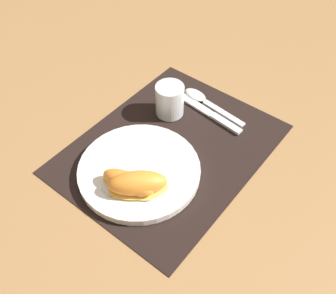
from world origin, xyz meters
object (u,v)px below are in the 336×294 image
at_px(plate, 139,170).
at_px(juice_glass, 170,101).
at_px(spoon, 203,100).
at_px(fork, 137,172).
at_px(citrus_wedge_1, 138,184).
at_px(knife, 207,112).
at_px(citrus_wedge_0, 128,183).

bearing_deg(plate, juice_glass, 19.51).
bearing_deg(juice_glass, spoon, -25.20).
bearing_deg(fork, citrus_wedge_1, -134.62).
relative_size(juice_glass, knife, 0.37).
bearing_deg(fork, juice_glass, 19.58).
height_order(knife, fork, fork).
distance_m(knife, spoon, 0.04).
distance_m(spoon, citrus_wedge_0, 0.32).
distance_m(spoon, citrus_wedge_1, 0.31).
xyz_separation_m(knife, fork, (-0.25, 0.00, 0.02)).
bearing_deg(juice_glass, citrus_wedge_0, -160.43).
xyz_separation_m(juice_glass, knife, (0.05, -0.07, -0.03)).
bearing_deg(spoon, citrus_wedge_0, -171.91).
relative_size(citrus_wedge_0, citrus_wedge_1, 0.99).
bearing_deg(citrus_wedge_1, spoon, 11.42).
relative_size(spoon, citrus_wedge_1, 1.48).
height_order(juice_glass, citrus_wedge_0, juice_glass).
height_order(spoon, citrus_wedge_0, citrus_wedge_0).
bearing_deg(citrus_wedge_1, citrus_wedge_0, 114.61).
relative_size(fork, citrus_wedge_0, 1.54).
relative_size(plate, knife, 1.21).
xyz_separation_m(fork, citrus_wedge_0, (-0.04, -0.01, 0.01)).
bearing_deg(spoon, juice_glass, 154.80).
distance_m(plate, knife, 0.23).
xyz_separation_m(plate, citrus_wedge_1, (-0.04, -0.04, 0.03)).
height_order(knife, citrus_wedge_1, citrus_wedge_1).
bearing_deg(knife, citrus_wedge_1, -174.16).
xyz_separation_m(knife, citrus_wedge_1, (-0.28, -0.03, 0.03)).
xyz_separation_m(spoon, citrus_wedge_0, (-0.31, -0.04, 0.03)).
height_order(plate, fork, fork).
relative_size(juice_glass, spoon, 0.42).
height_order(fork, citrus_wedge_0, citrus_wedge_0).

